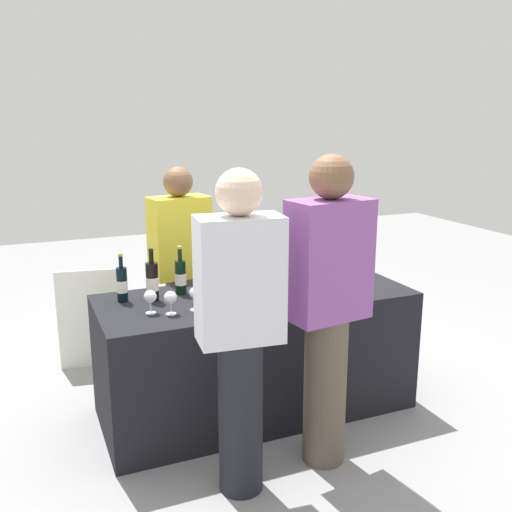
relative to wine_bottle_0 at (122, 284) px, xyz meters
name	(u,v)px	position (x,y,z in m)	size (l,w,h in m)	color
ground_plane	(256,408)	(0.80, -0.18, -0.91)	(12.00, 12.00, 0.00)	gray
tasting_table	(256,353)	(0.80, -0.18, -0.51)	(1.98, 0.80, 0.80)	black
wine_bottle_0	(122,284)	(0.00, 0.00, 0.00)	(0.07, 0.07, 0.30)	black
wine_bottle_1	(152,281)	(0.17, -0.05, 0.01)	(0.08, 0.08, 0.33)	black
wine_bottle_2	(181,277)	(0.37, 0.02, 0.00)	(0.07, 0.07, 0.31)	black
wine_bottle_3	(204,277)	(0.50, -0.06, 0.00)	(0.07, 0.07, 0.32)	black
wine_bottle_4	(286,265)	(1.10, -0.02, 0.01)	(0.07, 0.07, 0.33)	black
wine_bottle_5	(308,265)	(1.24, -0.07, 0.01)	(0.07, 0.07, 0.33)	black
wine_bottle_6	(329,263)	(1.42, -0.04, 0.00)	(0.08, 0.08, 0.31)	black
wine_glass_0	(150,297)	(0.11, -0.28, -0.01)	(0.07, 0.07, 0.14)	silver
wine_glass_1	(170,298)	(0.21, -0.34, -0.01)	(0.08, 0.08, 0.14)	silver
wine_glass_2	(195,294)	(0.36, -0.33, -0.01)	(0.06, 0.06, 0.14)	silver
wine_glass_3	(258,290)	(0.73, -0.40, -0.01)	(0.06, 0.06, 0.14)	silver
wine_glass_4	(319,279)	(1.19, -0.31, -0.01)	(0.06, 0.06, 0.13)	silver
server_pouring	(181,268)	(0.51, 0.50, -0.07)	(0.44, 0.28, 1.56)	brown
guest_0	(240,325)	(0.41, -0.92, 0.00)	(0.43, 0.27, 1.67)	black
guest_1	(328,304)	(0.93, -0.86, 0.02)	(0.46, 0.29, 1.72)	brown
menu_board	(94,319)	(-0.08, 0.92, -0.52)	(0.53, 0.03, 0.77)	white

